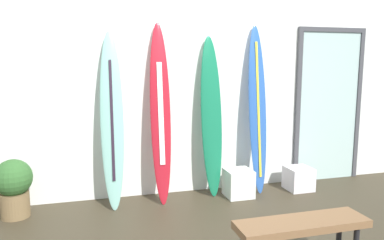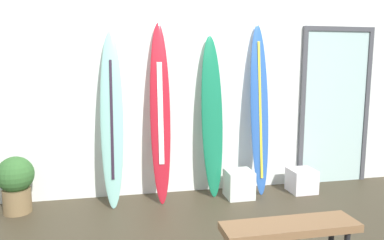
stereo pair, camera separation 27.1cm
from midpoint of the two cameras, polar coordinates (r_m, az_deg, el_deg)
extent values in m
cube|color=#3E3525|center=(3.81, 3.99, -17.07)|extent=(8.00, 8.00, 0.04)
cube|color=white|center=(4.70, -0.18, 5.81)|extent=(7.20, 0.20, 2.80)
ellipsoid|color=#83BEB0|center=(4.30, -10.48, 0.09)|extent=(0.27, 0.44, 2.01)
cube|color=#281B29|center=(4.27, -10.48, 0.11)|extent=(0.04, 0.26, 1.34)
cone|color=black|center=(4.39, -10.14, -10.85)|extent=(0.07, 0.09, 0.11)
ellipsoid|color=#B01825|center=(4.36, -3.14, 1.05)|extent=(0.25, 0.42, 2.11)
cube|color=white|center=(4.33, -3.08, 1.06)|extent=(0.07, 0.21, 1.18)
ellipsoid|color=#16714C|center=(4.55, 4.81, 0.46)|extent=(0.29, 0.32, 1.97)
ellipsoid|color=#2C5AAD|center=(4.73, 11.94, 1.52)|extent=(0.24, 0.36, 2.12)
cube|color=yellow|center=(4.71, 12.08, 1.53)|extent=(0.04, 0.25, 1.69)
cone|color=black|center=(4.84, 12.03, -8.91)|extent=(0.07, 0.08, 0.11)
cube|color=silver|center=(5.06, 18.00, -8.85)|extent=(0.32, 0.32, 0.30)
cube|color=silver|center=(4.68, 8.90, -9.70)|extent=(0.32, 0.32, 0.34)
cube|color=silver|center=(5.46, 22.40, 1.65)|extent=(0.91, 0.02, 2.06)
cube|color=#47474C|center=(5.21, 18.00, 1.56)|extent=(0.06, 0.06, 2.06)
cube|color=#47474C|center=(5.75, 26.39, 1.71)|extent=(0.06, 0.06, 2.06)
cube|color=#47474C|center=(5.45, 23.05, 12.75)|extent=(1.03, 0.06, 0.06)
cylinder|color=brown|center=(4.56, -23.72, -11.31)|extent=(0.30, 0.30, 0.27)
sphere|color=#33642D|center=(4.47, -23.95, -7.67)|extent=(0.39, 0.39, 0.39)
cube|color=brown|center=(3.05, 17.40, -15.43)|extent=(1.06, 0.29, 0.06)
camera|label=1|loc=(0.14, -88.25, 0.27)|focal=34.70mm
camera|label=2|loc=(0.14, 91.75, -0.27)|focal=34.70mm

